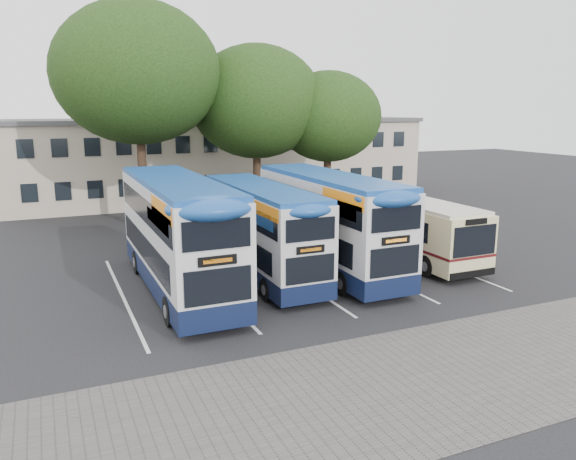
% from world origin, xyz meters
% --- Properties ---
extents(ground, '(120.00, 120.00, 0.00)m').
position_xyz_m(ground, '(0.00, 0.00, 0.00)').
color(ground, black).
rests_on(ground, ground).
extents(paving_strip, '(40.00, 6.00, 0.01)m').
position_xyz_m(paving_strip, '(-2.00, -5.00, 0.01)').
color(paving_strip, '#595654').
rests_on(paving_strip, ground).
extents(bay_lines, '(14.12, 11.00, 0.01)m').
position_xyz_m(bay_lines, '(-3.75, 5.00, 0.01)').
color(bay_lines, silver).
rests_on(bay_lines, ground).
extents(depot_building, '(32.40, 8.40, 6.20)m').
position_xyz_m(depot_building, '(0.00, 26.99, 3.15)').
color(depot_building, '#AD9E8B').
rests_on(depot_building, ground).
extents(lamp_post, '(0.25, 1.05, 9.06)m').
position_xyz_m(lamp_post, '(6.00, 19.97, 5.08)').
color(lamp_post, gray).
rests_on(lamp_post, ground).
extents(tree_left, '(9.37, 9.37, 12.91)m').
position_xyz_m(tree_left, '(-7.80, 17.13, 8.92)').
color(tree_left, black).
rests_on(tree_left, ground).
extents(tree_mid, '(8.28, 8.28, 10.91)m').
position_xyz_m(tree_mid, '(-0.51, 17.62, 7.37)').
color(tree_mid, black).
rests_on(tree_mid, ground).
extents(tree_right, '(6.81, 6.81, 9.36)m').
position_xyz_m(tree_right, '(4.00, 16.53, 6.45)').
color(tree_right, black).
rests_on(tree_right, ground).
extents(bus_dd_left, '(2.56, 10.57, 4.40)m').
position_xyz_m(bus_dd_left, '(-8.58, 4.91, 2.43)').
color(bus_dd_left, '#0E1736').
rests_on(bus_dd_left, ground).
extents(bus_dd_mid, '(2.26, 9.31, 3.88)m').
position_xyz_m(bus_dd_mid, '(-4.91, 5.43, 2.14)').
color(bus_dd_mid, '#0E1736').
rests_on(bus_dd_mid, ground).
extents(bus_dd_right, '(2.47, 10.17, 4.24)m').
position_xyz_m(bus_dd_right, '(-1.94, 5.11, 2.33)').
color(bus_dd_right, '#0E1736').
rests_on(bus_dd_right, ground).
extents(bus_single, '(2.44, 9.60, 2.86)m').
position_xyz_m(bus_single, '(2.48, 5.77, 1.62)').
color(bus_single, beige).
rests_on(bus_single, ground).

